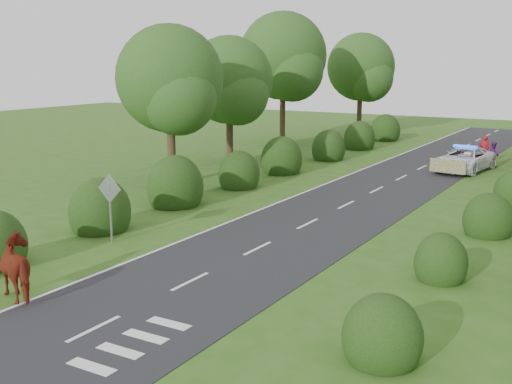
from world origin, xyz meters
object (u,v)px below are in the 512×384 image
Objects in this scene: pedestrian_red at (484,149)px; cow at (22,272)px; pedestrian_purple at (493,154)px; police_van at (464,160)px; road_sign at (110,198)px.

cow is at bearing 72.63° from pedestrian_red.
police_van is at bearing 103.60° from pedestrian_purple.
cow is at bearing -93.98° from police_van.
pedestrian_red is 1.16× the size of pedestrian_purple.
pedestrian_red is 1.34m from pedestrian_purple.
police_van is (7.50, 22.05, -0.95)m from road_sign.
road_sign is at bearing 108.72° from pedestrian_purple.
cow is 30.76m from pedestrian_purple.
road_sign is at bearing -100.88° from police_van.
road_sign is 26.08m from pedestrian_purple.
pedestrian_purple is at bearing 73.39° from police_van.
pedestrian_red is (0.41, 3.63, 0.20)m from police_van.
road_sign is 5.73m from cow.
police_van is at bearing 71.22° from road_sign.
pedestrian_red is (6.18, 31.07, 0.17)m from cow.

